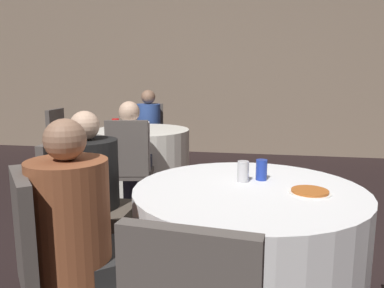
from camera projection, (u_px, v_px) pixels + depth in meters
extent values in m
cube|color=gray|center=(258.00, 73.00, 6.38)|extent=(16.00, 0.06, 2.80)
cylinder|color=white|center=(248.00, 251.00, 2.11)|extent=(1.27, 1.27, 0.74)
cylinder|color=white|center=(143.00, 160.00, 4.41)|extent=(1.10, 1.10, 0.74)
cube|color=#59514C|center=(74.00, 286.00, 1.63)|extent=(0.56, 0.56, 0.04)
cube|color=#59514C|center=(24.00, 236.00, 1.49)|extent=(0.28, 0.32, 0.50)
cube|color=#59514C|center=(90.00, 226.00, 2.28)|extent=(0.41, 0.41, 0.04)
cube|color=#59514C|center=(60.00, 182.00, 2.26)|extent=(0.06, 0.38, 0.50)
cylinder|color=#333338|center=(127.00, 251.00, 2.45)|extent=(0.03, 0.03, 0.42)
cylinder|color=#333338|center=(106.00, 278.00, 2.12)|extent=(0.03, 0.03, 0.42)
cylinder|color=#333338|center=(80.00, 247.00, 2.51)|extent=(0.03, 0.03, 0.42)
cylinder|color=#333338|center=(51.00, 272.00, 2.19)|extent=(0.03, 0.03, 0.42)
cube|color=#59514C|center=(72.00, 153.00, 4.49)|extent=(0.43, 0.43, 0.04)
cube|color=#59514C|center=(56.00, 130.00, 4.46)|extent=(0.08, 0.38, 0.50)
cylinder|color=#333338|center=(91.00, 168.00, 4.68)|extent=(0.03, 0.03, 0.42)
cylinder|color=#333338|center=(81.00, 175.00, 4.35)|extent=(0.03, 0.03, 0.42)
cylinder|color=#333338|center=(65.00, 168.00, 4.72)|extent=(0.03, 0.03, 0.42)
cylinder|color=#333338|center=(53.00, 175.00, 4.38)|extent=(0.03, 0.03, 0.42)
cube|color=#59514C|center=(149.00, 142.00, 5.25)|extent=(0.47, 0.47, 0.04)
cube|color=#59514C|center=(150.00, 121.00, 5.38)|extent=(0.38, 0.12, 0.50)
cylinder|color=#333338|center=(161.00, 160.00, 5.13)|extent=(0.03, 0.03, 0.42)
cylinder|color=#333338|center=(136.00, 161.00, 5.12)|extent=(0.03, 0.03, 0.42)
cylinder|color=#333338|center=(162.00, 155.00, 5.46)|extent=(0.03, 0.03, 0.42)
cylinder|color=#333338|center=(139.00, 155.00, 5.46)|extent=(0.03, 0.03, 0.42)
cube|color=#59514C|center=(131.00, 173.00, 3.54)|extent=(0.47, 0.47, 0.04)
cube|color=#59514C|center=(127.00, 149.00, 3.32)|extent=(0.38, 0.12, 0.50)
cylinder|color=#333338|center=(117.00, 191.00, 3.75)|extent=(0.03, 0.03, 0.42)
cylinder|color=#333338|center=(151.00, 191.00, 3.75)|extent=(0.03, 0.03, 0.42)
cylinder|color=#333338|center=(110.00, 202.00, 3.41)|extent=(0.03, 0.03, 0.42)
cylinder|color=#333338|center=(148.00, 202.00, 3.41)|extent=(0.03, 0.03, 0.42)
cylinder|color=#33384C|center=(135.00, 188.00, 3.79)|extent=(0.24, 0.24, 0.46)
cube|color=#33384C|center=(133.00, 163.00, 3.64)|extent=(0.40, 0.38, 0.12)
cylinder|color=white|center=(130.00, 147.00, 3.50)|extent=(0.37, 0.37, 0.47)
sphere|color=#DBB293|center=(129.00, 112.00, 3.44)|extent=(0.19, 0.19, 0.19)
cylinder|color=#4C4238|center=(125.00, 262.00, 2.27)|extent=(0.24, 0.24, 0.46)
cube|color=#4C4238|center=(106.00, 217.00, 2.24)|extent=(0.33, 0.36, 0.12)
cylinder|color=black|center=(88.00, 183.00, 2.23)|extent=(0.37, 0.37, 0.51)
sphere|color=#DBB293|center=(85.00, 125.00, 2.17)|extent=(0.17, 0.17, 0.17)
cylinder|color=black|center=(148.00, 160.00, 5.07)|extent=(0.24, 0.24, 0.46)
cube|color=black|center=(148.00, 138.00, 5.13)|extent=(0.37, 0.37, 0.12)
cylinder|color=#33519E|center=(149.00, 122.00, 5.20)|extent=(0.33, 0.33, 0.51)
sphere|color=#997056|center=(148.00, 97.00, 5.14)|extent=(0.19, 0.19, 0.19)
cube|color=#282828|center=(98.00, 265.00, 1.67)|extent=(0.45, 0.45, 0.12)
cylinder|color=brown|center=(70.00, 223.00, 1.58)|extent=(0.34, 0.34, 0.54)
sphere|color=#997056|center=(65.00, 140.00, 1.52)|extent=(0.17, 0.17, 0.17)
cylinder|color=white|center=(310.00, 193.00, 1.96)|extent=(0.22, 0.22, 0.01)
cylinder|color=#B25B23|center=(310.00, 191.00, 1.95)|extent=(0.19, 0.19, 0.01)
cylinder|color=silver|center=(243.00, 172.00, 2.16)|extent=(0.07, 0.07, 0.12)
cylinder|color=#1E38A5|center=(261.00, 170.00, 2.20)|extent=(0.07, 0.07, 0.12)
cylinder|color=red|center=(116.00, 123.00, 4.52)|extent=(0.09, 0.09, 0.11)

